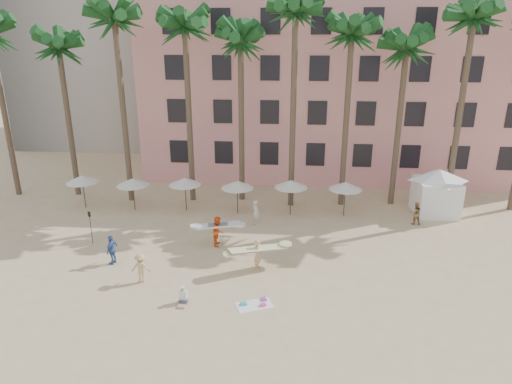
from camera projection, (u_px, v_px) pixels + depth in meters
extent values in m
plane|color=#D1B789|center=(226.00, 306.00, 22.94)|extent=(120.00, 120.00, 0.00)
cube|color=#ED9E90|center=(336.00, 86.00, 44.13)|extent=(35.00, 14.00, 16.00)
cylinder|color=brown|center=(5.00, 118.00, 36.50)|extent=(0.44, 0.44, 13.00)
cylinder|color=brown|center=(69.00, 124.00, 36.73)|extent=(0.44, 0.44, 12.00)
cylinder|color=brown|center=(124.00, 115.00, 35.05)|extent=(0.44, 0.44, 14.00)
cylinder|color=brown|center=(189.00, 118.00, 35.19)|extent=(0.44, 0.44, 13.50)
cylinder|color=brown|center=(241.00, 124.00, 35.50)|extent=(0.44, 0.44, 12.50)
cylinder|color=brown|center=(293.00, 114.00, 33.90)|extent=(0.44, 0.44, 14.50)
cylinder|color=brown|center=(346.00, 123.00, 34.29)|extent=(0.44, 0.44, 13.00)
cylinder|color=brown|center=(398.00, 130.00, 34.60)|extent=(0.44, 0.44, 12.00)
cylinder|color=brown|center=(459.00, 120.00, 33.01)|extent=(0.44, 0.44, 14.00)
cylinder|color=#332B23|center=(84.00, 192.00, 35.33)|extent=(0.07, 0.07, 2.50)
cone|color=silver|center=(82.00, 179.00, 34.96)|extent=(2.50, 2.50, 0.55)
cylinder|color=#332B23|center=(134.00, 195.00, 34.92)|extent=(0.07, 0.07, 2.40)
cone|color=silver|center=(133.00, 182.00, 34.57)|extent=(2.50, 2.50, 0.55)
cylinder|color=#332B23|center=(186.00, 195.00, 34.77)|extent=(0.07, 0.07, 2.50)
cone|color=silver|center=(185.00, 181.00, 34.40)|extent=(2.50, 2.50, 0.55)
cylinder|color=#332B23|center=(237.00, 198.00, 34.36)|extent=(0.07, 0.07, 2.40)
cone|color=silver|center=(237.00, 184.00, 34.01)|extent=(2.50, 2.50, 0.55)
cylinder|color=#332B23|center=(291.00, 198.00, 33.91)|extent=(0.07, 0.07, 2.60)
cone|color=silver|center=(291.00, 184.00, 33.53)|extent=(2.50, 2.50, 0.55)
cylinder|color=#332B23|center=(345.00, 200.00, 33.79)|extent=(0.07, 0.07, 2.50)
cone|color=silver|center=(346.00, 186.00, 33.42)|extent=(2.50, 2.50, 0.55)
cube|color=white|center=(436.00, 197.00, 34.20)|extent=(3.09, 3.09, 2.60)
cone|color=white|center=(439.00, 175.00, 33.62)|extent=(4.64, 4.64, 0.90)
cube|color=white|center=(254.00, 305.00, 22.98)|extent=(2.05, 1.62, 0.02)
cube|color=#2BA5BA|center=(244.00, 304.00, 22.99)|extent=(0.37, 0.35, 0.10)
cube|color=#FF469E|center=(263.00, 305.00, 22.89)|extent=(0.34, 0.31, 0.12)
cube|color=purple|center=(264.00, 299.00, 23.41)|extent=(0.36, 0.38, 0.08)
imported|color=tan|center=(258.00, 255.00, 26.14)|extent=(0.46, 0.69, 1.88)
cube|color=#F2F097|center=(258.00, 249.00, 26.02)|extent=(3.42, 2.23, 0.40)
imported|color=#F65A19|center=(218.00, 231.00, 29.21)|extent=(0.79, 0.99, 1.95)
cube|color=white|center=(218.00, 225.00, 29.08)|extent=(2.88, 1.16, 0.29)
imported|color=olive|center=(416.00, 213.00, 32.39)|extent=(0.86, 0.69, 1.67)
imported|color=tan|center=(141.00, 268.00, 24.91)|extent=(1.11, 0.68, 1.67)
imported|color=#44659E|center=(112.00, 249.00, 26.84)|extent=(0.62, 1.13, 1.83)
imported|color=beige|center=(256.00, 213.00, 32.24)|extent=(0.80, 0.81, 1.88)
cylinder|color=black|center=(91.00, 229.00, 29.36)|extent=(0.04, 0.04, 2.10)
cube|color=black|center=(89.00, 214.00, 29.02)|extent=(0.18, 0.03, 0.35)
cube|color=#3F3F4C|center=(183.00, 301.00, 23.13)|extent=(0.41, 0.38, 0.22)
cube|color=tan|center=(182.00, 306.00, 22.85)|extent=(0.36, 0.41, 0.11)
cube|color=white|center=(183.00, 295.00, 23.05)|extent=(0.40, 0.24, 0.50)
sphere|color=tan|center=(183.00, 289.00, 22.93)|extent=(0.22, 0.22, 0.22)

